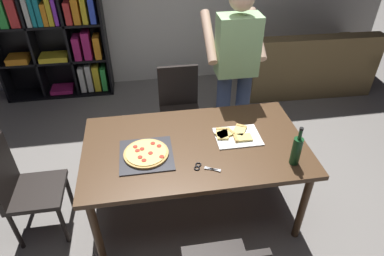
{
  "coord_description": "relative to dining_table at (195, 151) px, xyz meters",
  "views": [
    {
      "loc": [
        -0.35,
        -2.01,
        2.41
      ],
      "look_at": [
        0.0,
        0.15,
        0.8
      ],
      "focal_mm": 31.34,
      "sensor_mm": 36.0,
      "label": 1
    }
  ],
  "objects": [
    {
      "name": "wine_bottle",
      "position": [
        0.68,
        -0.32,
        0.19
      ],
      "size": [
        0.07,
        0.07,
        0.32
      ],
      "color": "#194723",
      "rests_on": "dining_table"
    },
    {
      "name": "pepperoni_pizza_on_tray",
      "position": [
        -0.38,
        -0.07,
        0.08
      ],
      "size": [
        0.4,
        0.4,
        0.04
      ],
      "color": "#2D2D33",
      "rests_on": "dining_table"
    },
    {
      "name": "couch",
      "position": [
        1.9,
        1.99,
        -0.38
      ],
      "size": [
        1.72,
        0.9,
        0.85
      ],
      "color": "brown",
      "rests_on": "ground_plane"
    },
    {
      "name": "pizza_slices_on_towel",
      "position": [
        0.33,
        0.05,
        0.08
      ],
      "size": [
        0.36,
        0.28,
        0.03
      ],
      "color": "white",
      "rests_on": "dining_table"
    },
    {
      "name": "chair_left_end",
      "position": [
        -1.36,
        0.0,
        -0.17
      ],
      "size": [
        0.42,
        0.42,
        0.9
      ],
      "color": "black",
      "rests_on": "ground_plane"
    },
    {
      "name": "bookshelf",
      "position": [
        -1.43,
        2.38,
        0.29
      ],
      "size": [
        1.4,
        0.35,
        1.95
      ],
      "color": "black",
      "rests_on": "ground_plane"
    },
    {
      "name": "ground_plane",
      "position": [
        0.0,
        0.0,
        -0.68
      ],
      "size": [
        12.0,
        12.0,
        0.0
      ],
      "primitive_type": "plane",
      "color": "gray"
    },
    {
      "name": "kitchen_scissors",
      "position": [
        0.01,
        -0.27,
        0.07
      ],
      "size": [
        0.2,
        0.13,
        0.01
      ],
      "color": "silver",
      "rests_on": "dining_table"
    },
    {
      "name": "person_serving_pizza",
      "position": [
        0.51,
        0.76,
        0.32
      ],
      "size": [
        0.55,
        0.54,
        1.75
      ],
      "color": "#38476B",
      "rests_on": "ground_plane"
    },
    {
      "name": "dining_table",
      "position": [
        0.0,
        0.0,
        0.0
      ],
      "size": [
        1.74,
        1.0,
        0.75
      ],
      "color": "#4C331E",
      "rests_on": "ground_plane"
    },
    {
      "name": "chair_far_side",
      "position": [
        0.0,
        0.98,
        -0.17
      ],
      "size": [
        0.42,
        0.42,
        0.9
      ],
      "color": "black",
      "rests_on": "ground_plane"
    }
  ]
}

